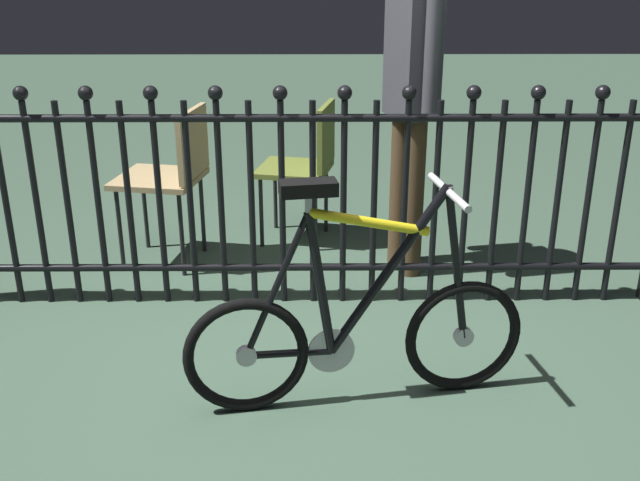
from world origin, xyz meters
The scene contains 6 objects.
ground_plane centered at (0.00, 0.00, 0.00)m, with size 20.00×20.00×0.00m, color #3E5745.
iron_fence centered at (-0.07, 0.82, 0.57)m, with size 3.64×0.07×1.10m.
bicycle centered at (0.28, -0.05, 0.31)m, with size 1.31×0.40×0.90m.
chair_olive centered at (0.08, 1.65, 0.50)m, with size 0.48×0.48×0.83m.
chair_tan centered at (-0.64, 1.32, 0.54)m, with size 0.51×0.50×0.86m.
person_visitor centered at (0.61, 1.22, 1.01)m, with size 0.27×0.45×1.69m.
Camera 1 is at (0.12, -2.52, 1.65)m, focal length 41.55 mm.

